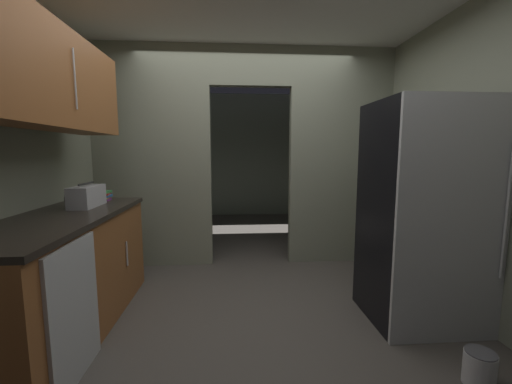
% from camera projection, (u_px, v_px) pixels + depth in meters
% --- Properties ---
extents(ground, '(20.00, 20.00, 0.00)m').
position_uv_depth(ground, '(253.00, 315.00, 2.66)').
color(ground, '#47423D').
extents(kitchen_overhead_slab, '(3.95, 6.64, 0.06)m').
position_uv_depth(kitchen_overhead_slab, '(249.00, 6.00, 2.73)').
color(kitchen_overhead_slab, silver).
extents(kitchen_partition, '(3.55, 0.12, 2.60)m').
position_uv_depth(kitchen_partition, '(244.00, 153.00, 3.80)').
color(kitchen_partition, gray).
rests_on(kitchen_partition, ground).
extents(adjoining_room_shell, '(3.55, 3.13, 2.60)m').
position_uv_depth(adjoining_room_shell, '(241.00, 156.00, 5.89)').
color(adjoining_room_shell, gray).
rests_on(adjoining_room_shell, ground).
extents(refrigerator, '(0.84, 0.73, 1.76)m').
position_uv_depth(refrigerator, '(424.00, 214.00, 2.52)').
color(refrigerator, black).
rests_on(refrigerator, ground).
extents(lower_cabinet_run, '(0.68, 1.87, 0.91)m').
position_uv_depth(lower_cabinet_run, '(63.00, 275.00, 2.37)').
color(lower_cabinet_run, brown).
rests_on(lower_cabinet_run, ground).
extents(dishwasher, '(0.02, 0.56, 0.85)m').
position_uv_depth(dishwasher, '(75.00, 312.00, 1.88)').
color(dishwasher, '#B7BABC').
rests_on(dishwasher, ground).
extents(upper_cabinet_counterside, '(0.36, 1.68, 0.69)m').
position_uv_depth(upper_cabinet_counterside, '(48.00, 79.00, 2.19)').
color(upper_cabinet_counterside, brown).
extents(boombox, '(0.18, 0.39, 0.21)m').
position_uv_depth(boombox, '(87.00, 196.00, 2.69)').
color(boombox, '#B2B2B7').
rests_on(boombox, lower_cabinet_run).
extents(book_stack, '(0.15, 0.17, 0.09)m').
position_uv_depth(book_stack, '(103.00, 196.00, 3.03)').
color(book_stack, '#8C3893').
rests_on(book_stack, lower_cabinet_run).
extents(paint_can, '(0.17, 0.17, 0.21)m').
position_uv_depth(paint_can, '(479.00, 368.00, 1.86)').
color(paint_can, silver).
rests_on(paint_can, ground).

